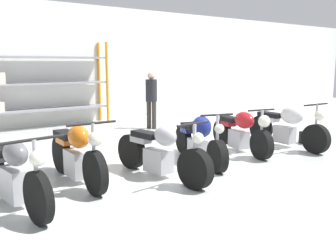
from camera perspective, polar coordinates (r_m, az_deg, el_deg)
ground_plane at (r=6.65m, az=2.04°, el=-6.42°), size 30.00×30.00×0.00m
back_wall at (r=11.75m, az=-16.55°, el=9.02°), size 30.00×0.08×3.60m
shelving_rack at (r=11.21m, az=-18.95°, el=5.91°), size 3.72×0.63×2.46m
motorcycle_grey at (r=5.18m, az=-22.49°, el=-6.65°), size 0.75×2.07×1.00m
motorcycle_orange at (r=5.92m, az=-13.78°, el=-4.09°), size 0.72×2.00×1.03m
motorcycle_silver at (r=6.02m, az=-1.19°, el=-4.14°), size 0.64×2.14×0.98m
motorcycle_blue at (r=7.01m, az=4.73°, el=-1.98°), size 0.86×2.06×1.00m
motorcycle_red at (r=7.90m, az=11.11°, el=-0.80°), size 0.73×1.99×0.97m
motorcycle_white at (r=8.61m, az=17.68°, el=-0.03°), size 0.74×2.10×1.02m
person_near_rack at (r=10.50m, az=-2.55°, el=4.64°), size 0.41×0.41×1.59m
toolbox at (r=9.27m, az=20.73°, el=-1.58°), size 0.44×0.26×0.28m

